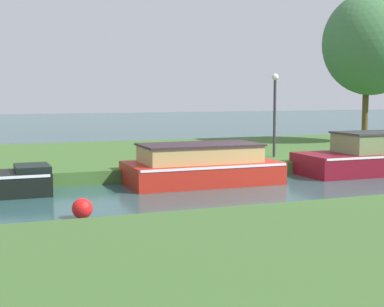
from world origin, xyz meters
TOP-DOWN VIEW (x-y plane):
  - ground_plane at (0.00, 0.00)m, footprint 120.00×120.00m
  - riverbank_far at (0.00, 7.00)m, footprint 72.00×10.00m
  - red_barge at (-2.23, 1.20)m, footprint 4.46×2.24m
  - willow_tree_left at (8.36, 7.07)m, footprint 4.52×4.05m
  - lamp_post at (1.47, 3.48)m, footprint 0.24×0.24m
  - channel_buoy at (-6.34, -2.27)m, footprint 0.44×0.44m

SIDE VIEW (x-z plane):
  - ground_plane at x=0.00m, z-range 0.00..0.00m
  - riverbank_far at x=0.00m, z-range 0.00..0.40m
  - channel_buoy at x=-6.34m, z-range 0.00..0.44m
  - red_barge at x=-2.23m, z-range -0.07..1.11m
  - lamp_post at x=1.47m, z-range 0.78..3.71m
  - willow_tree_left at x=8.36m, z-range 1.47..8.24m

